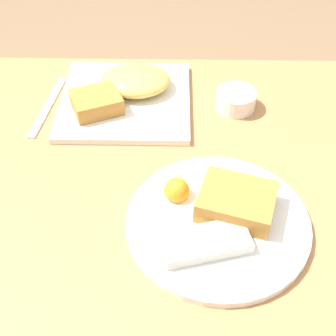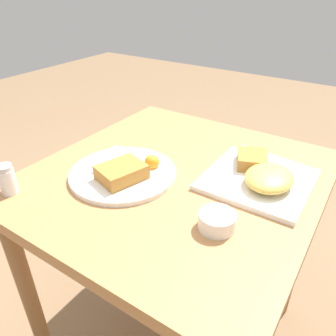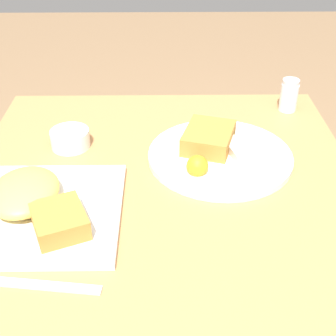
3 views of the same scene
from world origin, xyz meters
TOP-DOWN VIEW (x-y plane):
  - dining_table at (0.00, 0.00)m, footprint 0.82×0.78m
  - plate_square_near at (0.09, -0.22)m, footprint 0.27×0.27m
  - plate_oval_far at (-0.10, 0.12)m, footprint 0.30×0.30m
  - sauce_ramekin at (-0.15, -0.20)m, footprint 0.08×0.08m
  - butter_knife at (0.25, -0.20)m, footprint 0.04×0.21m

SIDE VIEW (x-z plane):
  - dining_table at x=0.00m, z-range 0.27..1.03m
  - butter_knife at x=0.25m, z-range 0.76..0.77m
  - plate_oval_far at x=-0.10m, z-range 0.75..0.80m
  - sauce_ramekin at x=-0.15m, z-range 0.76..0.80m
  - plate_square_near at x=0.09m, z-range 0.75..0.81m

